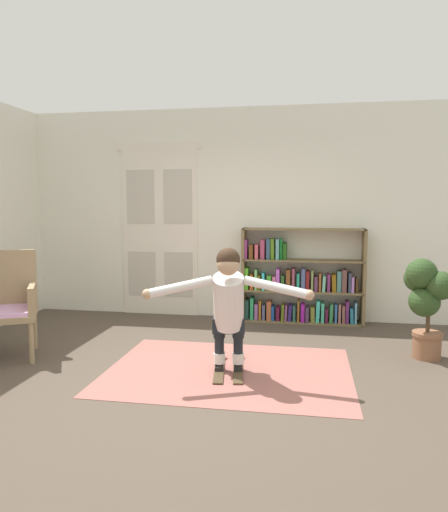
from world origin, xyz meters
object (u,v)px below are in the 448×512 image
object	(u,v)px
wicker_chair	(5,302)
skis_pair	(229,367)
potted_plant	(426,297)
person_skier	(228,300)
bookshelf	(298,284)

from	to	relation	value
wicker_chair	skis_pair	size ratio (longest dim) A/B	1.37
potted_plant	person_skier	size ratio (longest dim) A/B	0.71
skis_pair	person_skier	bearing A→B (deg)	-81.81
bookshelf	person_skier	bearing A→B (deg)	-104.98
skis_pair	bookshelf	bearing A→B (deg)	73.10
bookshelf	skis_pair	bearing A→B (deg)	-106.90
bookshelf	potted_plant	distance (m)	1.88
person_skier	skis_pair	bearing A→B (deg)	98.19
bookshelf	wicker_chair	xyz separation A→B (m)	(-2.97, -2.01, 0.06)
bookshelf	skis_pair	world-z (taller)	bookshelf
potted_plant	person_skier	bearing A→B (deg)	-155.71
bookshelf	person_skier	size ratio (longest dim) A/B	1.10
wicker_chair	skis_pair	world-z (taller)	wicker_chair
wicker_chair	potted_plant	size ratio (longest dim) A/B	1.06
wicker_chair	skis_pair	xyz separation A→B (m)	(2.35, -0.01, -0.56)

